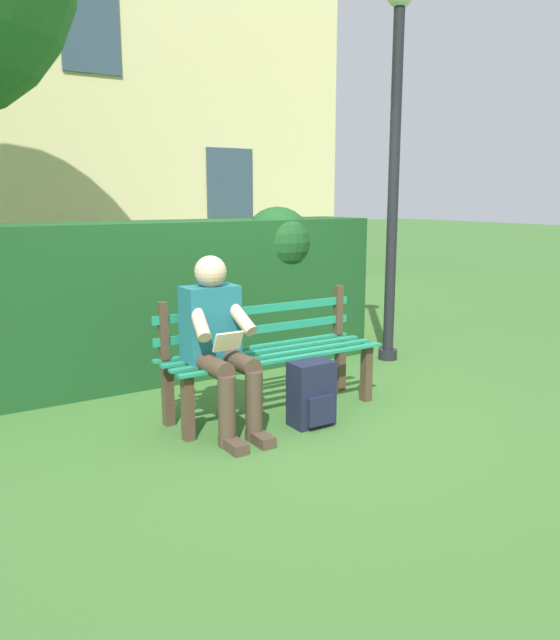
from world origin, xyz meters
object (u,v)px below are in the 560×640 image
object	(u,v)px
lamp_post	(395,141)
park_bench	(268,354)
person_seated	(219,339)
backpack	(312,394)

from	to	relation	value
lamp_post	park_bench	bearing A→B (deg)	20.02
park_bench	lamp_post	size ratio (longest dim) A/B	0.48
person_seated	backpack	bearing A→B (deg)	155.14
person_seated	backpack	xyz separation A→B (m)	(-0.58, 0.27, -0.42)
park_bench	person_seated	world-z (taller)	person_seated
person_seated	lamp_post	size ratio (longest dim) A/B	0.34
backpack	lamp_post	world-z (taller)	lamp_post
backpack	person_seated	bearing A→B (deg)	-24.86
person_seated	lamp_post	xyz separation A→B (m)	(-2.28, -0.82, 1.45)
park_bench	lamp_post	bearing A→B (deg)	-159.98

